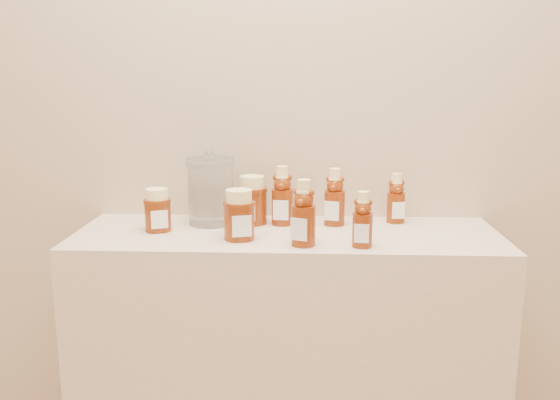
# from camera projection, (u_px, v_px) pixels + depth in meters

# --- Properties ---
(wall_back) EXTENTS (3.50, 0.02, 2.70)m
(wall_back) POSITION_uv_depth(u_px,v_px,m) (290.00, 70.00, 1.78)
(wall_back) COLOR tan
(wall_back) RESTS_ON ground
(display_table) EXTENTS (1.20, 0.40, 0.90)m
(display_table) POSITION_uv_depth(u_px,v_px,m) (287.00, 377.00, 1.77)
(display_table) COLOR #CBB294
(display_table) RESTS_ON ground
(bear_bottle_back_left) EXTENTS (0.07, 0.07, 0.20)m
(bear_bottle_back_left) POSITION_uv_depth(u_px,v_px,m) (282.00, 192.00, 1.75)
(bear_bottle_back_left) COLOR #5D1D07
(bear_bottle_back_left) RESTS_ON display_table
(bear_bottle_back_mid) EXTENTS (0.08, 0.08, 0.19)m
(bear_bottle_back_mid) POSITION_uv_depth(u_px,v_px,m) (335.00, 193.00, 1.74)
(bear_bottle_back_mid) COLOR #5D1D07
(bear_bottle_back_mid) RESTS_ON display_table
(bear_bottle_back_right) EXTENTS (0.07, 0.07, 0.17)m
(bear_bottle_back_right) POSITION_uv_depth(u_px,v_px,m) (396.00, 195.00, 1.77)
(bear_bottle_back_right) COLOR #5D1D07
(bear_bottle_back_right) RESTS_ON display_table
(bear_bottle_front_left) EXTENTS (0.09, 0.09, 0.20)m
(bear_bottle_front_left) POSITION_uv_depth(u_px,v_px,m) (304.00, 208.00, 1.53)
(bear_bottle_front_left) COLOR #5D1D07
(bear_bottle_front_left) RESTS_ON display_table
(bear_bottle_front_right) EXTENTS (0.06, 0.06, 0.17)m
(bear_bottle_front_right) POSITION_uv_depth(u_px,v_px,m) (363.00, 216.00, 1.52)
(bear_bottle_front_right) COLOR #5D1D07
(bear_bottle_front_right) RESTS_ON display_table
(honey_jar_left) EXTENTS (0.10, 0.10, 0.12)m
(honey_jar_left) POSITION_uv_depth(u_px,v_px,m) (158.00, 210.00, 1.68)
(honey_jar_left) COLOR #5D1D07
(honey_jar_left) RESTS_ON display_table
(honey_jar_back) EXTENTS (0.11, 0.11, 0.14)m
(honey_jar_back) POSITION_uv_depth(u_px,v_px,m) (252.00, 200.00, 1.76)
(honey_jar_back) COLOR #5D1D07
(honey_jar_back) RESTS_ON display_table
(honey_jar_front) EXTENTS (0.11, 0.11, 0.14)m
(honey_jar_front) POSITION_uv_depth(u_px,v_px,m) (239.00, 215.00, 1.59)
(honey_jar_front) COLOR #5D1D07
(honey_jar_front) RESTS_ON display_table
(glass_canister) EXTENTS (0.19, 0.19, 0.22)m
(glass_canister) POSITION_uv_depth(u_px,v_px,m) (210.00, 188.00, 1.75)
(glass_canister) COLOR white
(glass_canister) RESTS_ON display_table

